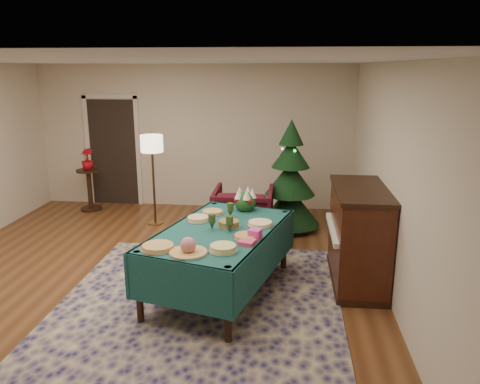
# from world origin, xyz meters

# --- Properties ---
(room_shell) EXTENTS (7.00, 7.00, 7.00)m
(room_shell) POSITION_xyz_m (0.00, 0.00, 1.35)
(room_shell) COLOR #593319
(room_shell) RESTS_ON ground
(doorway) EXTENTS (1.08, 0.04, 2.16)m
(doorway) POSITION_xyz_m (-1.60, 3.48, 1.10)
(doorway) COLOR black
(doorway) RESTS_ON ground
(rug) EXTENTS (3.21, 4.21, 0.02)m
(rug) POSITION_xyz_m (0.83, -0.78, 0.01)
(rug) COLOR #151348
(rug) RESTS_ON ground
(buffet_table) EXTENTS (1.74, 2.33, 0.81)m
(buffet_table) POSITION_xyz_m (1.03, -0.12, 0.65)
(buffet_table) COLOR black
(buffet_table) RESTS_ON ground
(platter_0) EXTENTS (0.38, 0.38, 0.05)m
(platter_0) POSITION_xyz_m (0.48, -0.79, 0.83)
(platter_0) COLOR silver
(platter_0) RESTS_ON buffet_table
(platter_1) EXTENTS (0.39, 0.39, 0.17)m
(platter_1) POSITION_xyz_m (0.82, -0.88, 0.88)
(platter_1) COLOR silver
(platter_1) RESTS_ON buffet_table
(platter_2) EXTENTS (0.31, 0.31, 0.07)m
(platter_2) POSITION_xyz_m (1.16, -0.78, 0.84)
(platter_2) COLOR silver
(platter_2) RESTS_ON buffet_table
(platter_3) EXTENTS (0.31, 0.31, 0.05)m
(platter_3) POSITION_xyz_m (1.36, -0.38, 0.83)
(platter_3) COLOR silver
(platter_3) RESTS_ON buffet_table
(platter_4) EXTENTS (0.30, 0.30, 0.06)m
(platter_4) POSITION_xyz_m (0.72, 0.16, 0.84)
(platter_4) COLOR silver
(platter_4) RESTS_ON buffet_table
(platter_5) EXTENTS (0.29, 0.29, 0.08)m
(platter_5) POSITION_xyz_m (1.12, -0.02, 0.85)
(platter_5) COLOR silver
(platter_5) RESTS_ON buffet_table
(platter_6) EXTENTS (0.33, 0.33, 0.05)m
(platter_6) POSITION_xyz_m (1.48, 0.08, 0.83)
(platter_6) COLOR silver
(platter_6) RESTS_ON buffet_table
(platter_7) EXTENTS (0.30, 0.30, 0.05)m
(platter_7) POSITION_xyz_m (0.85, 0.46, 0.83)
(platter_7) COLOR silver
(platter_7) RESTS_ON buffet_table
(goblet_0) EXTENTS (0.09, 0.09, 0.19)m
(goblet_0) POSITION_xyz_m (1.09, 0.33, 0.91)
(goblet_0) COLOR #2D471E
(goblet_0) RESTS_ON buffet_table
(goblet_1) EXTENTS (0.09, 0.09, 0.19)m
(goblet_1) POSITION_xyz_m (1.15, -0.19, 0.91)
(goblet_1) COLOR #2D471E
(goblet_1) RESTS_ON buffet_table
(goblet_2) EXTENTS (0.09, 0.09, 0.19)m
(goblet_2) POSITION_xyz_m (0.94, -0.14, 0.91)
(goblet_2) COLOR #2D471E
(goblet_2) RESTS_ON buffet_table
(napkin_stack) EXTENTS (0.20, 0.20, 0.04)m
(napkin_stack) POSITION_xyz_m (1.39, -0.55, 0.83)
(napkin_stack) COLOR #EF426C
(napkin_stack) RESTS_ON buffet_table
(gift_box) EXTENTS (0.16, 0.16, 0.11)m
(gift_box) POSITION_xyz_m (1.46, -0.38, 0.86)
(gift_box) COLOR #EC41A8
(gift_box) RESTS_ON buffet_table
(centerpiece) EXTENTS (0.29, 0.29, 0.33)m
(centerpiece) POSITION_xyz_m (1.25, 0.66, 0.95)
(centerpiece) COLOR #1E4C1E
(centerpiece) RESTS_ON buffet_table
(armchair) EXTENTS (0.90, 0.85, 0.93)m
(armchair) POSITION_xyz_m (1.12, 1.72, 0.46)
(armchair) COLOR #420E18
(armchair) RESTS_ON ground
(floor_lamp) EXTENTS (0.37, 0.37, 1.55)m
(floor_lamp) POSITION_xyz_m (-0.47, 2.32, 1.31)
(floor_lamp) COLOR #A57F3F
(floor_lamp) RESTS_ON ground
(side_table) EXTENTS (0.44, 0.44, 0.78)m
(side_table) POSITION_xyz_m (-1.92, 2.99, 0.38)
(side_table) COLOR black
(side_table) RESTS_ON ground
(potted_plant) EXTENTS (0.22, 0.40, 0.22)m
(potted_plant) POSITION_xyz_m (-1.92, 2.99, 0.89)
(potted_plant) COLOR #AA0C17
(potted_plant) RESTS_ON side_table
(christmas_tree) EXTENTS (1.27, 1.27, 1.84)m
(christmas_tree) POSITION_xyz_m (1.84, 2.31, 0.83)
(christmas_tree) COLOR black
(christmas_tree) RESTS_ON ground
(piano) EXTENTS (0.67, 1.42, 1.23)m
(piano) POSITION_xyz_m (2.68, 0.37, 0.60)
(piano) COLOR black
(piano) RESTS_ON ground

